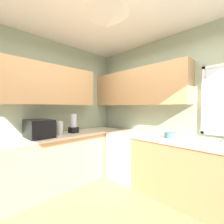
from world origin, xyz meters
name	(u,v)px	position (x,y,z in m)	size (l,w,h in m)	color
room_shell	(101,79)	(-0.73, 0.55, 1.86)	(3.65, 3.38, 2.74)	#9EAD8E
counter_run_left	(49,162)	(-1.46, 0.00, 0.46)	(0.65, 2.99, 0.91)	tan
counter_run_back	(179,168)	(0.21, 1.32, 0.46)	(2.74, 0.65, 0.91)	tan
dishwasher	(127,156)	(-0.80, 1.29, 0.43)	(0.60, 0.60, 0.87)	white
microwave	(39,128)	(-1.46, -0.16, 1.06)	(0.48, 0.36, 0.29)	black
kettle	(60,128)	(-1.44, 0.18, 1.03)	(0.12, 0.12, 0.24)	#B7B7BC
bowl	(171,135)	(0.08, 1.32, 0.96)	(0.20, 0.20, 0.09)	#4C7099
blender_appliance	(73,124)	(-1.46, 0.47, 1.07)	(0.15, 0.15, 0.36)	black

